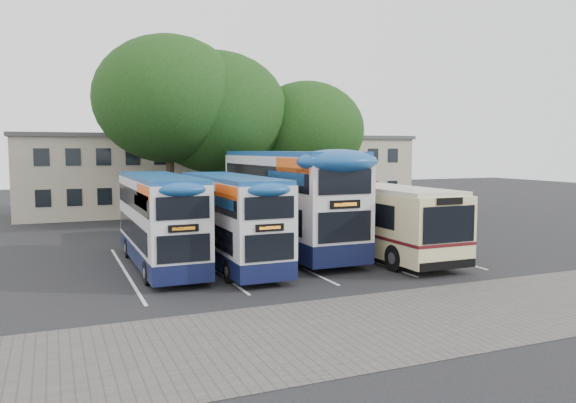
# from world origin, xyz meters

# --- Properties ---
(ground) EXTENTS (120.00, 120.00, 0.00)m
(ground) POSITION_xyz_m (0.00, 0.00, 0.00)
(ground) COLOR black
(ground) RESTS_ON ground
(paving_strip) EXTENTS (40.00, 6.00, 0.01)m
(paving_strip) POSITION_xyz_m (-2.00, -5.00, 0.01)
(paving_strip) COLOR #595654
(paving_strip) RESTS_ON ground
(bay_lines) EXTENTS (14.12, 11.00, 0.01)m
(bay_lines) POSITION_xyz_m (-3.75, 5.00, 0.01)
(bay_lines) COLOR silver
(bay_lines) RESTS_ON ground
(depot_building) EXTENTS (32.40, 8.40, 6.20)m
(depot_building) POSITION_xyz_m (0.00, 26.99, 3.15)
(depot_building) COLOR #AB9D8A
(depot_building) RESTS_ON ground
(lamp_post) EXTENTS (0.25, 1.05, 9.06)m
(lamp_post) POSITION_xyz_m (6.00, 19.97, 5.08)
(lamp_post) COLOR gray
(lamp_post) RESTS_ON ground
(tree_left) EXTENTS (9.37, 9.37, 12.13)m
(tree_left) POSITION_xyz_m (-6.46, 17.22, 8.14)
(tree_left) COLOR black
(tree_left) RESTS_ON ground
(tree_mid) EXTENTS (9.42, 9.42, 11.44)m
(tree_mid) POSITION_xyz_m (-3.25, 17.72, 7.43)
(tree_mid) COLOR black
(tree_mid) RESTS_ON ground
(tree_right) EXTENTS (8.01, 8.01, 9.76)m
(tree_right) POSITION_xyz_m (3.14, 17.37, 6.34)
(tree_right) COLOR black
(tree_right) RESTS_ON ground
(bus_dd_left) EXTENTS (2.29, 9.44, 3.93)m
(bus_dd_left) POSITION_xyz_m (-9.23, 5.53, 2.17)
(bus_dd_left) COLOR #0F1438
(bus_dd_left) RESTS_ON ground
(bus_dd_mid) EXTENTS (2.27, 9.37, 3.90)m
(bus_dd_mid) POSITION_xyz_m (-6.35, 4.60, 2.15)
(bus_dd_mid) COLOR #0F1438
(bus_dd_mid) RESTS_ON ground
(bus_dd_right) EXTENTS (2.87, 11.81, 4.93)m
(bus_dd_right) POSITION_xyz_m (-2.73, 6.92, 2.71)
(bus_dd_right) COLOR #0F1438
(bus_dd_right) RESTS_ON ground
(bus_single) EXTENTS (2.84, 11.15, 3.33)m
(bus_single) POSITION_xyz_m (0.80, 4.68, 1.89)
(bus_single) COLOR beige
(bus_single) RESTS_ON ground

